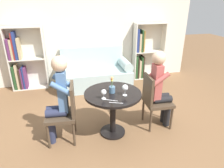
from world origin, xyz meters
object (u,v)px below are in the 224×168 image
person_left (58,98)px  person_right (160,88)px  chair_left (65,111)px  flower_vase (112,88)px  chair_right (154,99)px  wine_glass_right (125,88)px  bookshelf_left (23,61)px  wine_glass_left (104,92)px  couch (94,74)px  bookshelf_right (144,53)px

person_left → person_right: size_ratio=1.02×
chair_left → flower_vase: flower_vase is taller
chair_right → person_right: bearing=-91.6°
chair_right → wine_glass_right: (-0.56, -0.18, 0.33)m
bookshelf_left → wine_glass_left: (1.43, -2.34, 0.14)m
couch → chair_left: couch is taller
bookshelf_left → couch: bearing=-9.4°
chair_left → chair_right: size_ratio=1.00×
bookshelf_left → person_right: bearing=-41.7°
couch → chair_left: size_ratio=1.92×
bookshelf_right → chair_right: bookshelf_right is taller
person_right → flower_vase: size_ratio=5.11×
bookshelf_right → wine_glass_right: bookshelf_right is taller
bookshelf_left → flower_vase: 2.70m
wine_glass_left → flower_vase: bearing=46.0°
person_left → wine_glass_right: (0.94, -0.15, 0.12)m
couch → person_right: (0.79, -1.87, 0.38)m
wine_glass_left → bookshelf_left: bearing=121.5°
couch → wine_glass_left: bearing=-94.6°
couch → bookshelf_left: 1.66m
person_right → flower_vase: (-0.80, -0.04, 0.11)m
couch → wine_glass_right: size_ratio=10.47×
wine_glass_left → wine_glass_right: (0.32, 0.03, 0.02)m
chair_left → chair_right: bearing=96.5°
bookshelf_left → chair_right: 3.14m
person_left → wine_glass_left: 0.66m
bookshelf_right → chair_left: bookshelf_right is taller
chair_right → flower_vase: bearing=96.2°
person_left → person_right: bearing=95.7°
chair_left → person_left: (-0.08, 0.01, 0.22)m
person_right → flower_vase: person_right is taller
chair_left → bookshelf_left: bearing=-152.9°
bookshelf_left → chair_left: bearing=-67.6°
chair_left → wine_glass_left: size_ratio=6.45×
person_left → flower_vase: (0.78, -0.02, 0.08)m
bookshelf_left → person_right: bookshelf_left is taller
couch → person_left: person_left is taller
bookshelf_left → wine_glass_left: bookshelf_left is taller
chair_right → wine_glass_right: bearing=110.1°
couch → chair_right: 2.00m
wine_glass_left → wine_glass_right: size_ratio=0.85×
bookshelf_right → chair_right: size_ratio=1.60×
person_right → wine_glass_left: person_right is taller
couch → person_left: size_ratio=1.31×
couch → person_right: size_ratio=1.34×
wine_glass_right → bookshelf_right: bearing=62.1°
bookshelf_left → person_right: size_ratio=1.12×
wine_glass_left → bookshelf_right: bearing=56.7°
wine_glass_right → flower_vase: (-0.16, 0.13, -0.03)m
person_left → flower_vase: size_ratio=5.23×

